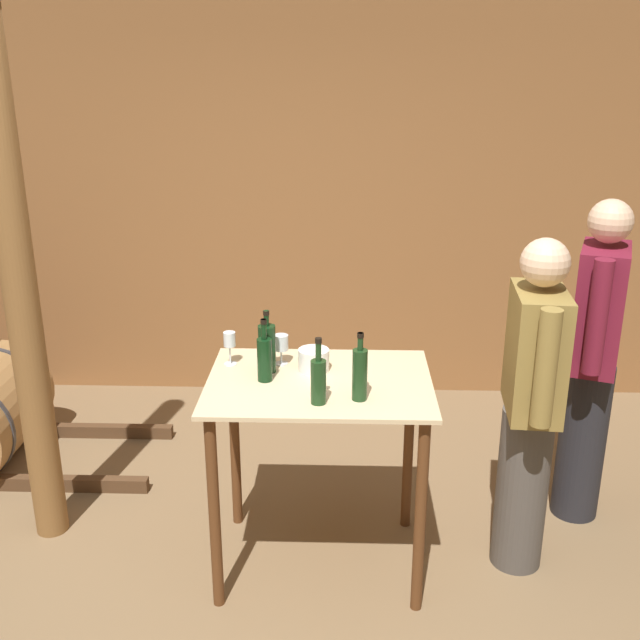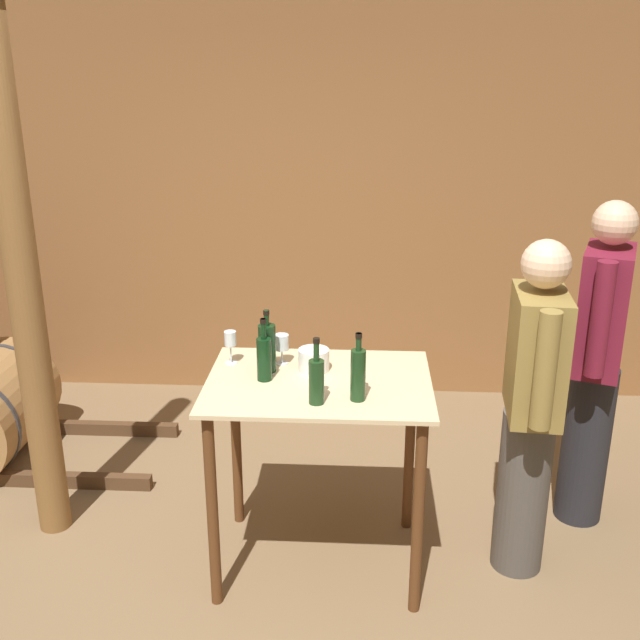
% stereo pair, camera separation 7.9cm
% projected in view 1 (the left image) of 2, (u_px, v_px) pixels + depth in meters
% --- Properties ---
extents(ground_plane, '(14.00, 14.00, 0.00)m').
position_uv_depth(ground_plane, '(278.00, 635.00, 3.18)').
color(ground_plane, brown).
extents(back_wall, '(8.40, 0.05, 2.70)m').
position_uv_depth(back_wall, '(306.00, 207.00, 5.11)').
color(back_wall, brown).
rests_on(back_wall, ground_plane).
extents(tasting_table, '(1.00, 0.75, 0.96)m').
position_uv_depth(tasting_table, '(319.00, 420.00, 3.39)').
color(tasting_table, beige).
rests_on(tasting_table, ground_plane).
extents(wooden_post, '(0.16, 0.16, 2.70)m').
position_uv_depth(wooden_post, '(19.00, 280.00, 3.44)').
color(wooden_post, brown).
rests_on(wooden_post, ground_plane).
extents(wine_bottle_far_left, '(0.07, 0.07, 0.29)m').
position_uv_depth(wine_bottle_far_left, '(265.00, 358.00, 3.29)').
color(wine_bottle_far_left, black).
rests_on(wine_bottle_far_left, tasting_table).
extents(wine_bottle_left, '(0.08, 0.08, 0.29)m').
position_uv_depth(wine_bottle_left, '(267.00, 348.00, 3.38)').
color(wine_bottle_left, black).
rests_on(wine_bottle_left, tasting_table).
extents(wine_bottle_center, '(0.06, 0.06, 0.29)m').
position_uv_depth(wine_bottle_center, '(318.00, 379.00, 3.07)').
color(wine_bottle_center, '#193819').
rests_on(wine_bottle_center, tasting_table).
extents(wine_bottle_right, '(0.06, 0.06, 0.30)m').
position_uv_depth(wine_bottle_right, '(360.00, 373.00, 3.10)').
color(wine_bottle_right, '#193819').
rests_on(wine_bottle_right, tasting_table).
extents(wine_glass_near_left, '(0.06, 0.06, 0.16)m').
position_uv_depth(wine_glass_near_left, '(230.00, 341.00, 3.46)').
color(wine_glass_near_left, silver).
rests_on(wine_glass_near_left, tasting_table).
extents(wine_glass_near_center, '(0.07, 0.07, 0.14)m').
position_uv_depth(wine_glass_near_center, '(281.00, 343.00, 3.47)').
color(wine_glass_near_center, silver).
rests_on(wine_glass_near_center, tasting_table).
extents(ice_bucket, '(0.14, 0.14, 0.10)m').
position_uv_depth(ice_bucket, '(314.00, 360.00, 3.41)').
color(ice_bucket, white).
rests_on(ice_bucket, tasting_table).
extents(person_host, '(0.25, 0.59, 1.61)m').
position_uv_depth(person_host, '(531.00, 403.00, 3.36)').
color(person_host, '#4C4742').
rests_on(person_host, ground_plane).
extents(person_visitor_with_scarf, '(0.34, 0.56, 1.69)m').
position_uv_depth(person_visitor_with_scarf, '(593.00, 357.00, 3.74)').
color(person_visitor_with_scarf, '#232328').
rests_on(person_visitor_with_scarf, ground_plane).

